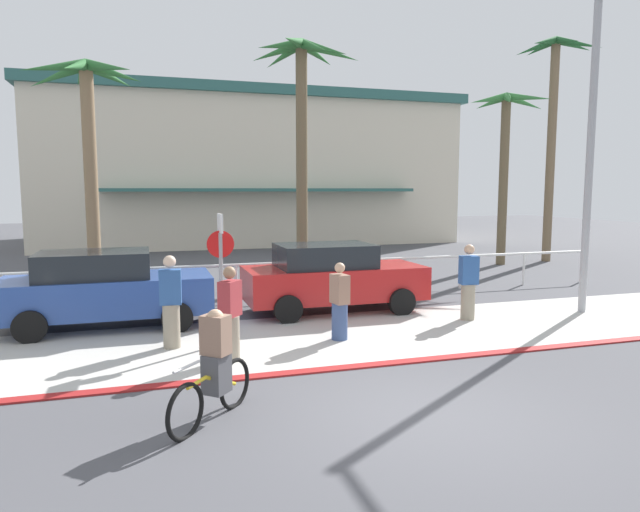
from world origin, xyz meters
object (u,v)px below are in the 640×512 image
object	(u,v)px
stop_sign_bike_lane	(221,260)
streetlight_curb	(599,135)
palm_tree_1	(302,96)
cyclist_yellow_0	(214,368)
pedestrian_2	(340,305)
palm_tree_0	(88,117)
pedestrian_3	(230,318)
pedestrian_0	(171,305)
car_blue_1	(105,289)
pedestrian_1	(468,285)
car_red_2	(332,277)
palm_tree_2	(506,139)
palm_tree_3	(554,98)

from	to	relation	value
stop_sign_bike_lane	streetlight_curb	size ratio (longest dim) A/B	0.34
palm_tree_1	cyclist_yellow_0	bearing A→B (deg)	-111.75
pedestrian_2	streetlight_curb	bearing A→B (deg)	3.86
palm_tree_0	palm_tree_1	size ratio (longest dim) A/B	0.85
pedestrian_3	cyclist_yellow_0	bearing A→B (deg)	-103.05
palm_tree_0	pedestrian_0	xyz separation A→B (m)	(1.79, -6.03, -4.15)
car_blue_1	cyclist_yellow_0	world-z (taller)	car_blue_1
palm_tree_0	pedestrian_2	bearing A→B (deg)	-51.95
palm_tree_0	streetlight_curb	bearing A→B (deg)	-27.30
palm_tree_0	pedestrian_1	world-z (taller)	palm_tree_0
stop_sign_bike_lane	palm_tree_0	size ratio (longest dim) A/B	0.39
car_red_2	palm_tree_2	bearing A→B (deg)	34.27
stop_sign_bike_lane	pedestrian_2	distance (m)	2.51
palm_tree_0	cyclist_yellow_0	distance (m)	10.79
cyclist_yellow_0	pedestrian_0	world-z (taller)	pedestrian_0
palm_tree_1	car_blue_1	bearing A→B (deg)	-142.76
palm_tree_2	cyclist_yellow_0	size ratio (longest dim) A/B	4.53
car_blue_1	stop_sign_bike_lane	bearing A→B (deg)	-44.17
palm_tree_1	pedestrian_3	xyz separation A→B (m)	(-3.44, -7.59, -5.13)
stop_sign_bike_lane	pedestrian_3	bearing A→B (deg)	-89.65
streetlight_curb	palm_tree_1	distance (m)	8.54
stop_sign_bike_lane	car_blue_1	world-z (taller)	stop_sign_bike_lane
palm_tree_2	pedestrian_3	bearing A→B (deg)	-141.82
palm_tree_2	palm_tree_3	size ratio (longest dim) A/B	0.74
car_red_2	pedestrian_2	xyz separation A→B (m)	(-0.71, -2.61, -0.15)
cyclist_yellow_0	car_blue_1	bearing A→B (deg)	106.28
palm_tree_0	palm_tree_1	bearing A→B (deg)	3.79
palm_tree_0	car_red_2	size ratio (longest dim) A/B	1.48
streetlight_curb	pedestrian_1	bearing A→B (deg)	173.95
palm_tree_1	pedestrian_3	distance (m)	9.78
palm_tree_3	pedestrian_1	world-z (taller)	palm_tree_3
pedestrian_0	pedestrian_3	xyz separation A→B (m)	(0.95, -1.14, -0.05)
pedestrian_2	pedestrian_3	distance (m)	2.41
pedestrian_3	palm_tree_1	bearing A→B (deg)	65.60
streetlight_curb	palm_tree_2	bearing A→B (deg)	67.56
pedestrian_0	cyclist_yellow_0	bearing A→B (deg)	-84.05
car_blue_1	pedestrian_2	bearing A→B (deg)	-28.95
palm_tree_3	car_red_2	world-z (taller)	palm_tree_3
palm_tree_1	pedestrian_1	world-z (taller)	palm_tree_1
stop_sign_bike_lane	pedestrian_3	size ratio (longest dim) A/B	1.51
stop_sign_bike_lane	cyclist_yellow_0	world-z (taller)	stop_sign_bike_lane
car_blue_1	pedestrian_0	distance (m)	2.48
palm_tree_2	pedestrian_0	bearing A→B (deg)	-147.19
streetlight_curb	pedestrian_3	bearing A→B (deg)	-172.37
pedestrian_2	pedestrian_1	bearing A→B (deg)	12.82
car_blue_1	pedestrian_0	xyz separation A→B (m)	(1.30, -2.12, -0.04)
car_blue_1	pedestrian_3	distance (m)	3.96
streetlight_curb	pedestrian_3	distance (m)	9.60
car_red_2	pedestrian_3	size ratio (longest dim) A/B	2.60
stop_sign_bike_lane	palm_tree_3	xyz separation A→B (m)	(14.86, 9.01, 5.06)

